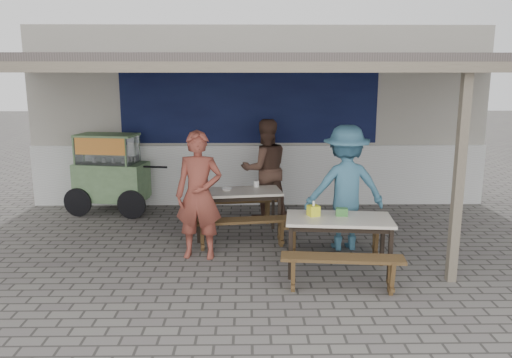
{
  "coord_description": "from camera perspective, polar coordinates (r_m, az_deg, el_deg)",
  "views": [
    {
      "loc": [
        -0.21,
        -6.81,
        2.56
      ],
      "look_at": [
        -0.1,
        0.9,
        0.95
      ],
      "focal_mm": 35.0,
      "sensor_mm": 36.0,
      "label": 1
    }
  ],
  "objects": [
    {
      "name": "tissue_box",
      "position": [
        6.6,
        6.59,
        -3.61
      ],
      "size": [
        0.17,
        0.17,
        0.14
      ],
      "primitive_type": "cube",
      "rotation": [
        0.0,
        0.0,
        0.34
      ],
      "color": "yellow",
      "rests_on": "table_right"
    },
    {
      "name": "patron_right_table",
      "position": [
        7.49,
        10.17,
        -0.99
      ],
      "size": [
        1.26,
        0.8,
        1.86
      ],
      "primitive_type": "imported",
      "rotation": [
        0.0,
        0.0,
        3.23
      ],
      "color": "teal",
      "rests_on": "ground"
    },
    {
      "name": "patron_street_side",
      "position": [
        7.05,
        -6.54,
        -1.85
      ],
      "size": [
        0.71,
        0.5,
        1.82
      ],
      "primitive_type": "imported",
      "rotation": [
        0.0,
        0.0,
        -0.11
      ],
      "color": "brown",
      "rests_on": "ground"
    },
    {
      "name": "warung_roof",
      "position": [
        7.71,
        0.87,
        12.92
      ],
      "size": [
        9.0,
        4.21,
        2.81
      ],
      "color": "#4E4643",
      "rests_on": "ground"
    },
    {
      "name": "ground",
      "position": [
        7.28,
        0.89,
        -8.82
      ],
      "size": [
        60.0,
        60.0,
        0.0
      ],
      "primitive_type": "plane",
      "color": "#64605A",
      "rests_on": "ground"
    },
    {
      "name": "bench_left_street",
      "position": [
        7.51,
        -1.61,
        -5.43
      ],
      "size": [
        1.52,
        0.48,
        0.45
      ],
      "rotation": [
        0.0,
        0.0,
        0.13
      ],
      "color": "brown",
      "rests_on": "ground"
    },
    {
      "name": "bench_right_street",
      "position": [
        6.12,
        9.81,
        -9.72
      ],
      "size": [
        1.48,
        0.42,
        0.45
      ],
      "rotation": [
        0.0,
        0.0,
        -0.1
      ],
      "color": "brown",
      "rests_on": "ground"
    },
    {
      "name": "condiment_jar",
      "position": [
        8.24,
        0.05,
        -0.56
      ],
      "size": [
        0.09,
        0.09,
        0.1
      ],
      "primitive_type": "cylinder",
      "color": "white",
      "rests_on": "table_left"
    },
    {
      "name": "table_left",
      "position": [
        8.01,
        -2.16,
        -1.89
      ],
      "size": [
        1.47,
        0.84,
        0.75
      ],
      "rotation": [
        0.0,
        0.0,
        0.13
      ],
      "color": "beige",
      "rests_on": "ground"
    },
    {
      "name": "table_right",
      "position": [
        6.6,
        9.46,
        -5.04
      ],
      "size": [
        1.42,
        0.83,
        0.75
      ],
      "rotation": [
        0.0,
        0.0,
        -0.1
      ],
      "color": "beige",
      "rests_on": "ground"
    },
    {
      "name": "condiment_bowl",
      "position": [
        8.0,
        -3.34,
        -1.17
      ],
      "size": [
        0.21,
        0.21,
        0.04
      ],
      "primitive_type": "imported",
      "rotation": [
        0.0,
        0.0,
        -0.25
      ],
      "color": "silver",
      "rests_on": "table_left"
    },
    {
      "name": "bench_left_wall",
      "position": [
        8.67,
        -2.59,
        -3.08
      ],
      "size": [
        1.52,
        0.48,
        0.45
      ],
      "rotation": [
        0.0,
        0.0,
        0.13
      ],
      "color": "brown",
      "rests_on": "ground"
    },
    {
      "name": "vendor_cart",
      "position": [
        9.72,
        -16.32,
        0.93
      ],
      "size": [
        1.93,
        0.96,
        1.5
      ],
      "rotation": [
        0.0,
        0.0,
        -0.18
      ],
      "color": "#729966",
      "rests_on": "ground"
    },
    {
      "name": "patron_wall_side",
      "position": [
        8.98,
        1.06,
        1.13
      ],
      "size": [
        1.02,
        0.88,
        1.81
      ],
      "primitive_type": "imported",
      "rotation": [
        0.0,
        0.0,
        3.4
      ],
      "color": "brown",
      "rests_on": "ground"
    },
    {
      "name": "back_wall",
      "position": [
        10.42,
        0.31,
        7.15
      ],
      "size": [
        9.0,
        1.28,
        3.5
      ],
      "color": "#B5AEA2",
      "rests_on": "ground"
    },
    {
      "name": "bench_right_wall",
      "position": [
        7.29,
        8.98,
        -6.13
      ],
      "size": [
        1.48,
        0.42,
        0.45
      ],
      "rotation": [
        0.0,
        0.0,
        -0.1
      ],
      "color": "brown",
      "rests_on": "ground"
    },
    {
      "name": "donation_box",
      "position": [
        6.65,
        9.77,
        -3.73
      ],
      "size": [
        0.16,
        0.12,
        0.1
      ],
      "primitive_type": "cube",
      "rotation": [
        0.0,
        0.0,
        -0.11
      ],
      "color": "#3B7936",
      "rests_on": "table_right"
    }
  ]
}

